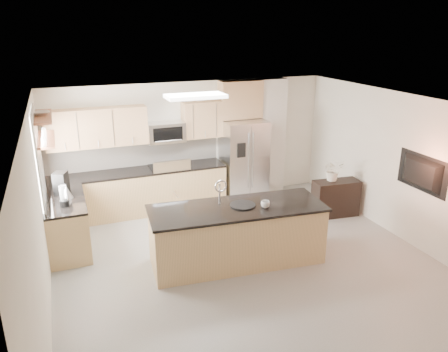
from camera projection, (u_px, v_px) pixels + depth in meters
name	position (u px, v px, depth m)	size (l,w,h in m)	color
floor	(253.00, 271.00, 6.92)	(6.50, 6.50, 0.00)	#9A9892
ceiling	(257.00, 108.00, 6.07)	(6.00, 6.50, 0.02)	white
wall_back	(192.00, 143.00, 9.36)	(6.00, 0.02, 2.60)	white
wall_front	(418.00, 330.00, 3.63)	(6.00, 0.02, 2.60)	white
wall_left	(38.00, 227.00, 5.49)	(0.02, 6.50, 2.60)	white
wall_right	(413.00, 172.00, 7.51)	(0.02, 6.50, 2.60)	white
back_counter	(140.00, 191.00, 8.94)	(3.55, 0.66, 1.44)	tan
left_counter	(67.00, 224.00, 7.50)	(0.66, 1.50, 0.92)	tan
range	(170.00, 187.00, 9.14)	(0.76, 0.64, 1.14)	black
upper_cabinets	(130.00, 125.00, 8.61)	(3.50, 0.33, 0.75)	tan
microwave	(166.00, 132.00, 8.87)	(0.76, 0.40, 0.40)	silver
refrigerator	(243.00, 161.00, 9.52)	(0.92, 0.78, 1.78)	silver
partition_column	(271.00, 137.00, 9.84)	(0.60, 0.30, 2.60)	beige
window	(39.00, 160.00, 7.01)	(0.04, 1.15, 1.65)	white
shelf_lower	(45.00, 139.00, 7.04)	(0.30, 1.20, 0.04)	brown
shelf_upper	(42.00, 117.00, 6.92)	(0.30, 1.20, 0.04)	brown
ceiling_fixture	(195.00, 96.00, 7.36)	(1.00, 0.50, 0.06)	white
island	(237.00, 234.00, 7.07)	(2.88, 1.25, 1.39)	tan
credenza	(336.00, 198.00, 8.85)	(0.92, 0.39, 0.74)	black
cup	(265.00, 204.00, 6.87)	(0.14, 0.14, 0.11)	silver
platter	(243.00, 205.00, 6.95)	(0.41, 0.41, 0.02)	black
blender	(64.00, 197.00, 7.02)	(0.15, 0.15, 0.35)	black
kettle	(66.00, 192.00, 7.36)	(0.20, 0.20, 0.26)	silver
coffee_maker	(61.00, 184.00, 7.54)	(0.28, 0.31, 0.39)	black
bowl	(41.00, 113.00, 6.92)	(0.33, 0.33, 0.08)	silver
flower_vase	(334.00, 165.00, 8.66)	(0.60, 0.52, 0.66)	white
television	(418.00, 173.00, 7.28)	(1.08, 0.14, 0.62)	black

